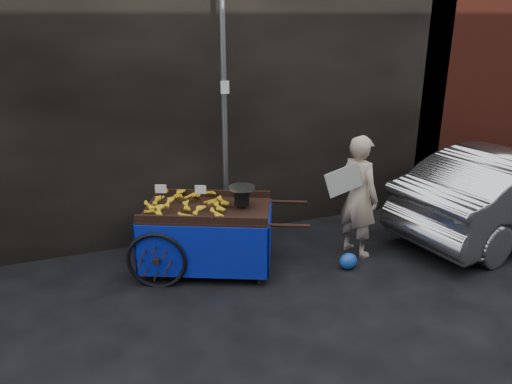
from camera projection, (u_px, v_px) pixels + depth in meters
name	position (u px, v px, depth m)	size (l,w,h in m)	color
ground	(235.00, 282.00, 6.65)	(80.00, 80.00, 0.00)	black
building_wall	(206.00, 70.00, 8.23)	(13.50, 2.00, 5.00)	black
street_pole	(224.00, 114.00, 7.22)	(0.12, 0.10, 4.00)	slate
banana_cart	(203.00, 215.00, 6.80)	(2.58, 1.92, 1.29)	black
vendor	(359.00, 196.00, 7.19)	(0.92, 0.76, 1.80)	#BEA78D
plastic_bag	(348.00, 261.00, 6.98)	(0.26, 0.21, 0.23)	#174AB3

